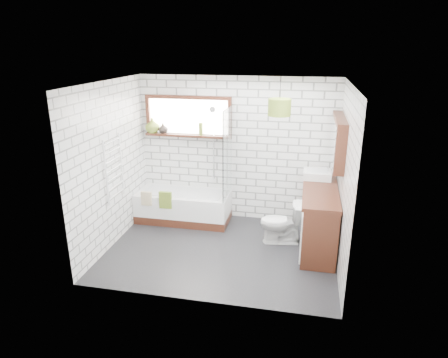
% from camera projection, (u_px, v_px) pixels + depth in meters
% --- Properties ---
extents(floor, '(3.40, 2.60, 0.01)m').
position_uv_depth(floor, '(221.00, 250.00, 6.11)').
color(floor, black).
rests_on(floor, ground).
extents(ceiling, '(3.40, 2.60, 0.01)m').
position_uv_depth(ceiling, '(221.00, 83.00, 5.30)').
color(ceiling, white).
rests_on(ceiling, ground).
extents(wall_back, '(3.40, 0.01, 2.50)m').
position_uv_depth(wall_back, '(237.00, 150.00, 6.91)').
color(wall_back, white).
rests_on(wall_back, ground).
extents(wall_front, '(3.40, 0.01, 2.50)m').
position_uv_depth(wall_front, '(196.00, 207.00, 4.50)').
color(wall_front, white).
rests_on(wall_front, ground).
extents(wall_left, '(0.01, 2.60, 2.50)m').
position_uv_depth(wall_left, '(111.00, 165.00, 6.03)').
color(wall_left, white).
rests_on(wall_left, ground).
extents(wall_right, '(0.01, 2.60, 2.50)m').
position_uv_depth(wall_right, '(344.00, 180.00, 5.38)').
color(wall_right, white).
rests_on(wall_right, ground).
extents(window, '(1.52, 0.16, 0.68)m').
position_uv_depth(window, '(188.00, 117.00, 6.86)').
color(window, '#34170E').
rests_on(window, wall_back).
extents(towel_radiator, '(0.06, 0.52, 1.00)m').
position_uv_depth(towel_radiator, '(114.00, 169.00, 6.04)').
color(towel_radiator, white).
rests_on(towel_radiator, wall_left).
extents(mirror_cabinet, '(0.16, 1.20, 0.70)m').
position_uv_depth(mirror_cabinet, '(338.00, 141.00, 5.82)').
color(mirror_cabinet, '#34170E').
rests_on(mirror_cabinet, wall_right).
extents(shower_riser, '(0.02, 0.02, 1.30)m').
position_uv_depth(shower_riser, '(214.00, 144.00, 6.92)').
color(shower_riser, silver).
rests_on(shower_riser, wall_back).
extents(bathtub, '(1.62, 0.71, 0.52)m').
position_uv_depth(bathtub, '(184.00, 206.00, 7.07)').
color(bathtub, white).
rests_on(bathtub, floor).
extents(shower_screen, '(0.02, 0.72, 1.50)m').
position_uv_depth(shower_screen, '(227.00, 153.00, 6.59)').
color(shower_screen, white).
rests_on(shower_screen, bathtub).
extents(towel_green, '(0.21, 0.06, 0.29)m').
position_uv_depth(towel_green, '(166.00, 200.00, 6.70)').
color(towel_green, olive).
rests_on(towel_green, bathtub).
extents(towel_beige, '(0.19, 0.05, 0.24)m').
position_uv_depth(towel_beige, '(147.00, 199.00, 6.76)').
color(towel_beige, tan).
rests_on(towel_beige, bathtub).
extents(vanity, '(0.53, 1.63, 0.93)m').
position_uv_depth(vanity, '(319.00, 217.00, 6.12)').
color(vanity, '#34170E').
rests_on(vanity, floor).
extents(basin, '(0.43, 0.38, 0.13)m').
position_uv_depth(basin, '(317.00, 174.00, 6.42)').
color(basin, white).
rests_on(basin, vanity).
extents(tap, '(0.04, 0.04, 0.15)m').
position_uv_depth(tap, '(328.00, 171.00, 6.37)').
color(tap, silver).
rests_on(tap, vanity).
extents(toilet, '(0.46, 0.71, 0.67)m').
position_uv_depth(toilet, '(281.00, 223.00, 6.25)').
color(toilet, white).
rests_on(toilet, floor).
extents(vase_olive, '(0.32, 0.32, 0.26)m').
position_uv_depth(vase_olive, '(152.00, 127.00, 7.02)').
color(vase_olive, olive).
rests_on(vase_olive, window).
extents(vase_dark, '(0.20, 0.20, 0.18)m').
position_uv_depth(vase_dark, '(163.00, 129.00, 6.99)').
color(vase_dark, black).
rests_on(vase_dark, window).
extents(bottle, '(0.08, 0.08, 0.21)m').
position_uv_depth(bottle, '(201.00, 130.00, 6.86)').
color(bottle, olive).
rests_on(bottle, window).
extents(pendant, '(0.34, 0.34, 0.25)m').
position_uv_depth(pendant, '(279.00, 107.00, 5.92)').
color(pendant, olive).
rests_on(pendant, ceiling).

